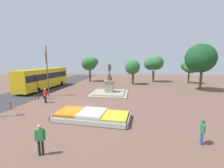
{
  "coord_description": "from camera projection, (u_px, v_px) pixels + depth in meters",
  "views": [
    {
      "loc": [
        5.25,
        -14.33,
        5.08
      ],
      "look_at": [
        2.7,
        3.78,
        2.17
      ],
      "focal_mm": 24.0,
      "sensor_mm": 36.0,
      "label": 1
    }
  ],
  "objects": [
    {
      "name": "kerb_bollard_mid_a",
      "position": [
        11.0,
        105.0,
        15.48
      ],
      "size": [
        0.14,
        0.14,
        0.88
      ],
      "color": "#4C5156",
      "rests_on": "ground_plane"
    },
    {
      "name": "banner_pole",
      "position": [
        47.0,
        70.0,
        20.86
      ],
      "size": [
        0.18,
        0.57,
        7.06
      ],
      "color": "#4C5156",
      "rests_on": "ground_plane"
    },
    {
      "name": "park_tree_far_right",
      "position": [
        190.0,
        67.0,
        32.98
      ],
      "size": [
        3.6,
        3.32,
        4.95
      ],
      "color": "#4C3823",
      "rests_on": "ground_plane"
    },
    {
      "name": "park_tree_far_left",
      "position": [
        133.0,
        67.0,
        31.3
      ],
      "size": [
        3.1,
        3.39,
        5.17
      ],
      "color": "brown",
      "rests_on": "ground_plane"
    },
    {
      "name": "flower_planter",
      "position": [
        91.0,
        116.0,
        13.01
      ],
      "size": [
        6.74,
        3.36,
        0.69
      ],
      "color": "#38281C",
      "rests_on": "ground_plane"
    },
    {
      "name": "traffic_light_mid_block",
      "position": [
        36.0,
        82.0,
        19.52
      ],
      "size": [
        0.42,
        0.31,
        3.23
      ],
      "color": "#2D2D33",
      "rests_on": "ground_plane"
    },
    {
      "name": "park_tree_behind_statue",
      "position": [
        200.0,
        59.0,
        24.79
      ],
      "size": [
        4.77,
        4.89,
        7.77
      ],
      "color": "brown",
      "rests_on": "ground_plane"
    },
    {
      "name": "city_bus",
      "position": [
        44.0,
        78.0,
        26.44
      ],
      "size": [
        3.08,
        11.89,
        3.59
      ],
      "color": "gold",
      "rests_on": "ground_plane"
    },
    {
      "name": "pedestrian_near_planter",
      "position": [
        202.0,
        130.0,
        9.01
      ],
      "size": [
        0.3,
        0.56,
        1.6
      ],
      "color": "#264CA5",
      "rests_on": "ground_plane"
    },
    {
      "name": "park_tree_street_side",
      "position": [
        154.0,
        63.0,
        35.06
      ],
      "size": [
        4.54,
        3.73,
        6.11
      ],
      "color": "brown",
      "rests_on": "ground_plane"
    },
    {
      "name": "pedestrian_with_handbag",
      "position": [
        45.0,
        95.0,
        17.88
      ],
      "size": [
        0.7,
        0.39,
        1.75
      ],
      "color": "black",
      "rests_on": "ground_plane"
    },
    {
      "name": "park_tree_mid_canopy",
      "position": [
        90.0,
        63.0,
        35.49
      ],
      "size": [
        4.02,
        3.59,
        5.87
      ],
      "color": "#4C3823",
      "rests_on": "ground_plane"
    },
    {
      "name": "kerb_bollard_mid_b",
      "position": [
        35.0,
        97.0,
        19.28
      ],
      "size": [
        0.11,
        0.11,
        0.76
      ],
      "color": "#4C5156",
      "rests_on": "ground_plane"
    },
    {
      "name": "statue_monument",
      "position": [
        109.0,
        89.0,
        22.77
      ],
      "size": [
        5.48,
        5.48,
        4.59
      ],
      "color": "#9E947F",
      "rests_on": "ground_plane"
    },
    {
      "name": "pedestrian_crossing_plaza",
      "position": [
        40.0,
        137.0,
        7.94
      ],
      "size": [
        0.55,
        0.31,
        1.76
      ],
      "color": "black",
      "rests_on": "ground_plane"
    },
    {
      "name": "ground_plane",
      "position": [
        81.0,
        110.0,
        15.53
      ],
      "size": [
        82.56,
        82.56,
        0.0
      ],
      "primitive_type": "plane",
      "color": "brown"
    }
  ]
}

